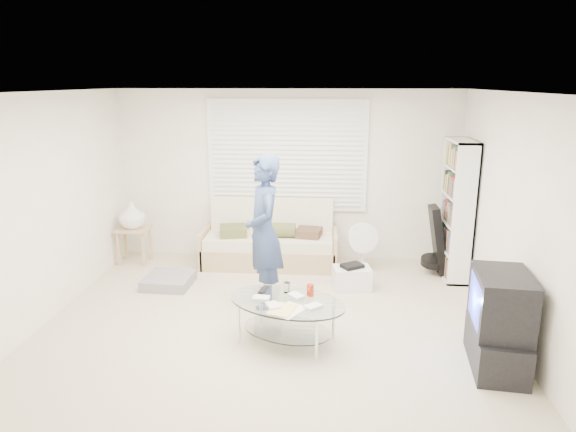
# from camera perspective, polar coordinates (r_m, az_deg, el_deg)

# --- Properties ---
(ground) EXTENTS (5.00, 5.00, 0.00)m
(ground) POSITION_cam_1_polar(r_m,az_deg,el_deg) (5.85, -1.84, -11.68)
(ground) COLOR #C2B296
(ground) RESTS_ON ground
(room_shell) EXTENTS (5.02, 4.52, 2.51)m
(room_shell) POSITION_cam_1_polar(r_m,az_deg,el_deg) (5.80, -1.46, 5.08)
(room_shell) COLOR white
(room_shell) RESTS_ON ground
(window_blinds) EXTENTS (2.32, 0.08, 1.62)m
(window_blinds) POSITION_cam_1_polar(r_m,az_deg,el_deg) (7.50, -0.10, 6.70)
(window_blinds) COLOR silver
(window_blinds) RESTS_ON ground
(futon_sofa) EXTENTS (1.95, 0.79, 0.95)m
(futon_sofa) POSITION_cam_1_polar(r_m,az_deg,el_deg) (7.48, -2.02, -3.08)
(futon_sofa) COLOR tan
(futon_sofa) RESTS_ON ground
(grey_floor_pillow) EXTENTS (0.62, 0.62, 0.13)m
(grey_floor_pillow) POSITION_cam_1_polar(r_m,az_deg,el_deg) (6.97, -13.09, -7.00)
(grey_floor_pillow) COLOR slate
(grey_floor_pillow) RESTS_ON ground
(side_table) EXTENTS (0.47, 0.38, 0.92)m
(side_table) POSITION_cam_1_polar(r_m,az_deg,el_deg) (7.77, -16.91, -0.18)
(side_table) COLOR tan
(side_table) RESTS_ON ground
(bookshelf) EXTENTS (0.30, 0.79, 1.87)m
(bookshelf) POSITION_cam_1_polar(r_m,az_deg,el_deg) (7.22, 18.21, 0.66)
(bookshelf) COLOR white
(bookshelf) RESTS_ON ground
(guitar_case) EXTENTS (0.34, 0.35, 0.95)m
(guitar_case) POSITION_cam_1_polar(r_m,az_deg,el_deg) (7.35, 16.18, -3.10)
(guitar_case) COLOR black
(guitar_case) RESTS_ON ground
(floor_fan) EXTENTS (0.44, 0.29, 0.72)m
(floor_fan) POSITION_cam_1_polar(r_m,az_deg,el_deg) (7.24, 8.32, -2.98)
(floor_fan) COLOR white
(floor_fan) RESTS_ON ground
(storage_bin) EXTENTS (0.52, 0.40, 0.33)m
(storage_bin) POSITION_cam_1_polar(r_m,az_deg,el_deg) (6.72, 7.10, -6.77)
(storage_bin) COLOR white
(storage_bin) RESTS_ON ground
(tv_unit) EXTENTS (0.54, 0.89, 0.92)m
(tv_unit) POSITION_cam_1_polar(r_m,az_deg,el_deg) (5.21, 22.39, -10.88)
(tv_unit) COLOR black
(tv_unit) RESTS_ON ground
(coffee_table) EXTENTS (1.42, 1.15, 0.57)m
(coffee_table) POSITION_cam_1_polar(r_m,az_deg,el_deg) (5.28, -0.13, -10.27)
(coffee_table) COLOR silver
(coffee_table) RESTS_ON ground
(standing_person) EXTENTS (0.61, 0.76, 1.81)m
(standing_person) POSITION_cam_1_polar(r_m,az_deg,el_deg) (5.96, -2.70, -1.83)
(standing_person) COLOR navy
(standing_person) RESTS_ON ground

